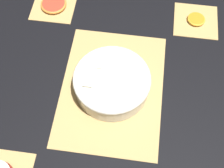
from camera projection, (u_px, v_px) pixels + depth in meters
ground_plane at (112, 89)px, 1.06m from camera, size 6.00×6.00×0.00m
bamboo_mat_center at (112, 88)px, 1.06m from camera, size 0.47×0.34×0.01m
coaster_mat_near_right at (196, 21)px, 1.21m from camera, size 0.17×0.17×0.01m
coaster_mat_far_right at (54, 6)px, 1.25m from camera, size 0.17×0.17×0.01m
fruit_salad_bowl at (112, 82)px, 1.02m from camera, size 0.25×0.25×0.08m
orange_slice_whole at (196, 19)px, 1.20m from camera, size 0.07×0.07×0.01m
grapefruit_slice at (54, 4)px, 1.24m from camera, size 0.10×0.10×0.01m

